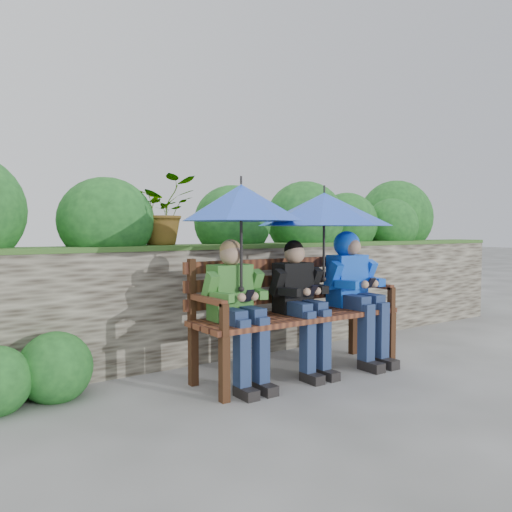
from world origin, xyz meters
TOP-DOWN VIEW (x-y plane):
  - ground at (0.00, 0.00)m, footprint 60.00×60.00m
  - garden_backdrop at (0.01, 1.59)m, footprint 8.00×2.88m
  - park_bench at (0.25, -0.07)m, footprint 1.80×0.53m
  - boy_left at (-0.34, -0.15)m, footprint 0.46×0.53m
  - boy_middle at (0.26, -0.15)m, footprint 0.45×0.52m
  - boy_right at (0.88, -0.14)m, footprint 0.50×0.61m
  - umbrella_left at (-0.32, -0.17)m, footprint 0.91×0.91m
  - umbrella_right at (0.55, -0.11)m, footprint 1.12×1.12m

SIDE VIEW (x-z plane):
  - ground at x=0.00m, z-range 0.00..0.00m
  - park_bench at x=0.25m, z-range 0.07..1.01m
  - boy_middle at x=0.26m, z-range 0.08..1.16m
  - boy_left at x=-0.34m, z-range 0.08..1.17m
  - garden_backdrop at x=0.01m, z-range -0.29..1.58m
  - boy_right at x=0.88m, z-range 0.11..1.26m
  - umbrella_right at x=0.55m, z-range 0.93..1.74m
  - umbrella_left at x=-0.32m, z-range 0.94..1.78m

